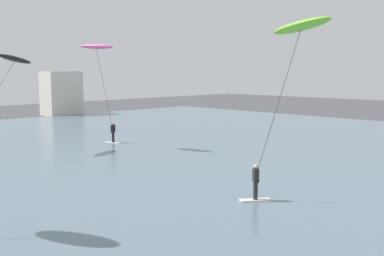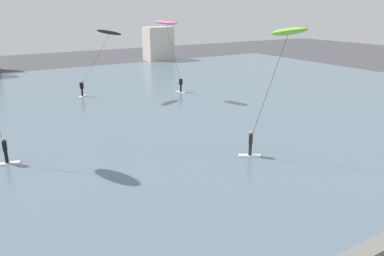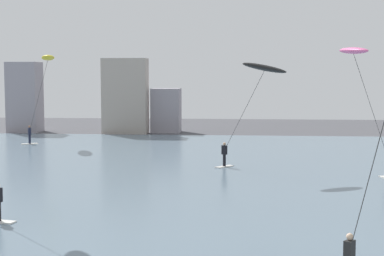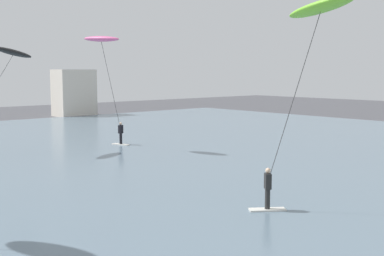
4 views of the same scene
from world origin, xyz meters
TOP-DOWN VIEW (x-y plane):
  - water_bay at (0.00, 31.17)m, footprint 84.00×52.00m
  - far_shore_buildings at (-2.73, 59.28)m, footprint 45.97×5.21m
  - kitesurfer_black at (3.44, 34.77)m, footprint 4.65×3.89m
  - kitesurfer_pink at (8.76, 31.85)m, footprint 3.78×3.93m
  - kitesurfer_yellow at (-14.55, 48.22)m, footprint 3.55×3.57m

SIDE VIEW (x-z plane):
  - water_bay at x=0.00m, z-range 0.00..0.10m
  - far_shore_buildings at x=-2.73m, z-range -0.61..7.28m
  - kitesurfer_black at x=3.44m, z-range 2.47..9.45m
  - kitesurfer_pink at x=8.76m, z-range 2.97..10.66m
  - kitesurfer_yellow at x=-14.55m, z-range 3.14..11.01m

